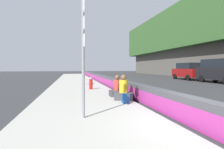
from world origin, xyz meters
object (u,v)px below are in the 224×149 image
backpack (125,99)px  parked_car_fourth (188,71)px  seated_person_middle (117,89)px  parked_car_third (221,70)px  seated_person_foreground (124,92)px  fire_hydrant (91,83)px  route_sign_post (83,48)px

backpack → parked_car_fourth: 19.34m
seated_person_middle → parked_car_third: bearing=-62.8°
parked_car_fourth → seated_person_foreground: bearing=135.7°
seated_person_foreground → backpack: size_ratio=2.97×
fire_hydrant → backpack: bearing=-170.3°
route_sign_post → backpack: size_ratio=9.00×
route_sign_post → parked_car_fourth: (16.01, -15.03, -1.05)m
fire_hydrant → seated_person_foreground: bearing=-166.2°
fire_hydrant → parked_car_third: (3.39, -14.04, 0.77)m
backpack → seated_person_foreground: bearing=-11.6°
route_sign_post → seated_person_foreground: 3.82m
seated_person_middle → backpack: seated_person_middle is taller
seated_person_middle → backpack: 1.92m
route_sign_post → backpack: (1.85, -1.88, -1.90)m
parked_car_third → backpack: bearing=123.2°
fire_hydrant → parked_car_third: bearing=-76.4°
parked_car_third → parked_car_fourth: 5.55m
route_sign_post → parked_car_third: size_ratio=0.70×
fire_hydrant → backpack: 5.30m
route_sign_post → seated_person_foreground: size_ratio=3.04×
seated_person_foreground → backpack: seated_person_foreground is taller
seated_person_middle → fire_hydrant: bearing=17.4°
route_sign_post → seated_person_foreground: bearing=-37.1°
route_sign_post → backpack: route_sign_post is taller
backpack → parked_car_third: bearing=-56.8°
parked_car_fourth → fire_hydrant: bearing=122.5°
backpack → parked_car_fourth: parked_car_fourth is taller
fire_hydrant → parked_car_fourth: size_ratio=0.18×
route_sign_post → backpack: 3.25m
seated_person_middle → parked_car_fourth: 17.88m
fire_hydrant → parked_car_fourth: parked_car_fourth is taller
seated_person_middle → parked_car_fourth: parked_car_fourth is taller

